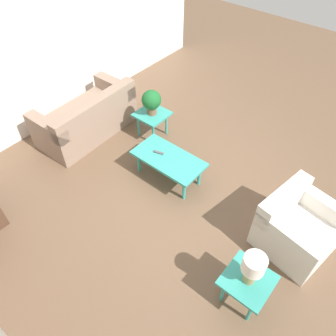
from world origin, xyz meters
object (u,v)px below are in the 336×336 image
Objects in this scene: coffee_table at (169,160)px; table_lamp at (253,267)px; side_table_plant at (152,117)px; potted_plant at (151,101)px; armchair at (296,227)px; side_table_lamp at (247,282)px; sofa at (87,119)px.

table_lamp is (-1.89, 0.93, 0.37)m from coffee_table.
side_table_plant reaches higher than coffee_table.
table_lamp is (-2.78, 1.56, 0.03)m from potted_plant.
side_table_plant is 1.17× the size of table_lamp.
armchair is 1.96× the size of side_table_plant.
table_lamp is at bearing -45.00° from side_table_lamp.
armchair is 2.30× the size of table_lamp.
side_table_lamp reaches higher than coffee_table.
table_lamp reaches higher than side_table_plant.
side_table_plant is 0.32m from potted_plant.
side_table_lamp is at bearing 135.00° from table_lamp.
potted_plant reaches higher than side_table_lamp.
side_table_plant is at bearing 125.65° from sofa.
potted_plant is (2.78, -1.56, 0.32)m from side_table_lamp.
armchair reaches higher than side_table_plant.
sofa is 3.99× the size of potted_plant.
table_lamp is (0.00, -0.00, 0.35)m from side_table_lamp.
sofa reaches higher than side_table_plant.
armchair is at bearing -95.16° from table_lamp.
armchair reaches higher than side_table_lamp.
armchair is at bearing -95.16° from side_table_lamp.
side_table_plant is at bearing -29.30° from side_table_lamp.
coffee_table is 1.09m from side_table_plant.
side_table_lamp is (0.10, 1.08, 0.08)m from armchair.
table_lamp is at bearing 74.95° from sofa.
sofa reaches higher than side_table_lamp.
sofa is 3.80m from table_lamp.
side_table_lamp is (-3.68, 0.87, 0.08)m from sofa.
sofa is at bearing 37.46° from potted_plant.
coffee_table is (1.99, 0.15, 0.06)m from armchair.
armchair is at bearing 170.55° from side_table_plant.
potted_plant is (-0.90, -0.69, 0.40)m from sofa.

